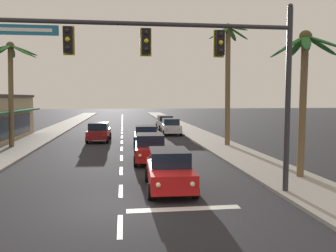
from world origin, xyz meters
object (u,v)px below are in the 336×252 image
object	(u,v)px
sedan_lead_at_stop_bar	(169,169)
sedan_parked_mid_kerb	(165,123)
sedan_third_in_queue	(150,148)
sedan_oncoming_far	(99,132)
sedan_fifth_in_queue	(146,136)
palm_right_second	(228,67)
sedan_parked_nearest_kerb	(171,126)
traffic_signal_mast	(195,59)
palm_right_nearest	(304,73)
palm_left_second	(11,73)

from	to	relation	value
sedan_lead_at_stop_bar	sedan_parked_mid_kerb	size ratio (longest dim) A/B	1.00
sedan_third_in_queue	sedan_parked_mid_kerb	distance (m)	21.19
sedan_oncoming_far	sedan_fifth_in_queue	bearing A→B (deg)	-46.13
palm_right_second	sedan_parked_nearest_kerb	bearing A→B (deg)	108.80
sedan_lead_at_stop_bar	sedan_oncoming_far	bearing A→B (deg)	103.54
traffic_signal_mast	sedan_oncoming_far	distance (m)	19.30
sedan_fifth_in_queue	palm_right_second	world-z (taller)	palm_right_second
sedan_parked_nearest_kerb	sedan_oncoming_far	bearing A→B (deg)	-145.83
sedan_fifth_in_queue	palm_right_nearest	distance (m)	14.09
traffic_signal_mast	sedan_parked_nearest_kerb	world-z (taller)	traffic_signal_mast
traffic_signal_mast	sedan_fifth_in_queue	xyz separation A→B (m)	(-0.94, 14.08, -4.49)
sedan_third_in_queue	palm_left_second	size ratio (longest dim) A/B	0.56
sedan_fifth_in_queue	sedan_parked_mid_kerb	xyz separation A→B (m)	(3.30, 14.54, 0.00)
sedan_third_in_queue	sedan_parked_mid_kerb	world-z (taller)	same
palm_right_nearest	palm_right_second	distance (m)	11.26
sedan_lead_at_stop_bar	sedan_parked_nearest_kerb	xyz separation A→B (m)	(3.06, 21.62, 0.00)
sedan_fifth_in_queue	sedan_parked_mid_kerb	distance (m)	14.90
sedan_third_in_queue	sedan_oncoming_far	distance (m)	11.07
sedan_parked_mid_kerb	palm_left_second	size ratio (longest dim) A/B	0.56
traffic_signal_mast	sedan_fifth_in_queue	distance (m)	14.81
sedan_fifth_in_queue	palm_left_second	world-z (taller)	palm_left_second
sedan_parked_nearest_kerb	sedan_parked_mid_kerb	world-z (taller)	same
sedan_third_in_queue	sedan_oncoming_far	xyz separation A→B (m)	(-3.73, 10.43, 0.00)
traffic_signal_mast	sedan_parked_mid_kerb	distance (m)	29.06
sedan_fifth_in_queue	palm_right_nearest	world-z (taller)	palm_right_nearest
sedan_lead_at_stop_bar	palm_right_second	size ratio (longest dim) A/B	0.47
sedan_parked_nearest_kerb	sedan_third_in_queue	bearing A→B (deg)	-102.48
sedan_fifth_in_queue	palm_right_second	xyz separation A→B (m)	(6.41, -0.53, 5.37)
traffic_signal_mast	palm_right_nearest	bearing A→B (deg)	22.59
sedan_parked_nearest_kerb	palm_left_second	world-z (taller)	palm_left_second
sedan_parked_mid_kerb	palm_right_nearest	distance (m)	26.80
sedan_parked_mid_kerb	palm_right_second	world-z (taller)	palm_right_second
traffic_signal_mast	palm_left_second	size ratio (longest dim) A/B	1.40
traffic_signal_mast	sedan_parked_mid_kerb	size ratio (longest dim) A/B	2.51
palm_left_second	palm_right_second	xyz separation A→B (m)	(16.53, -1.09, 0.47)
sedan_fifth_in_queue	sedan_oncoming_far	xyz separation A→B (m)	(-3.90, 4.06, 0.00)
sedan_fifth_in_queue	sedan_parked_nearest_kerb	distance (m)	9.44
palm_left_second	sedan_fifth_in_queue	bearing A→B (deg)	-3.19
palm_left_second	palm_right_nearest	xyz separation A→B (m)	(16.72, -12.29, -0.72)
sedan_lead_at_stop_bar	sedan_oncoming_far	xyz separation A→B (m)	(-4.04, 16.79, 0.00)
sedan_fifth_in_queue	sedan_third_in_queue	bearing A→B (deg)	-91.53
traffic_signal_mast	palm_left_second	xyz separation A→B (m)	(-11.06, 14.64, 0.42)
sedan_fifth_in_queue	palm_right_second	size ratio (longest dim) A/B	0.47
palm_left_second	traffic_signal_mast	bearing A→B (deg)	-52.94
sedan_parked_mid_kerb	palm_right_second	xyz separation A→B (m)	(3.11, -15.06, 5.37)
traffic_signal_mast	sedan_parked_mid_kerb	xyz separation A→B (m)	(2.35, 28.62, -4.49)
sedan_lead_at_stop_bar	palm_left_second	distance (m)	17.49
sedan_third_in_queue	sedan_fifth_in_queue	size ratio (longest dim) A/B	1.00
palm_right_nearest	palm_right_second	xyz separation A→B (m)	(-0.19, 11.20, 1.18)
palm_right_nearest	palm_right_second	world-z (taller)	palm_right_second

